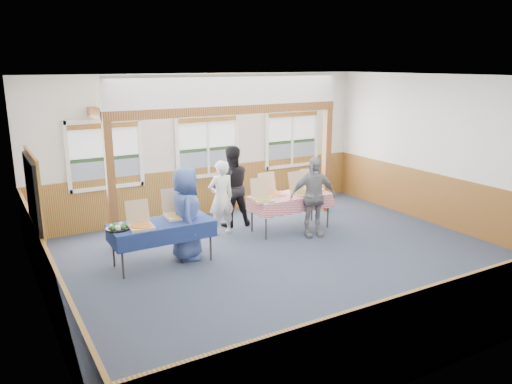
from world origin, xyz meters
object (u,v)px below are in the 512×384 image
at_px(table_left, 162,226).
at_px(table_right, 291,198).
at_px(woman_white, 221,198).
at_px(person_grey, 313,197).
at_px(man_blue, 186,214).
at_px(woman_black, 231,186).

xyz_separation_m(table_left, table_right, (2.96, 0.43, -0.00)).
height_order(woman_white, person_grey, person_grey).
xyz_separation_m(table_left, man_blue, (0.47, 0.03, 0.14)).
bearing_deg(man_blue, woman_white, -34.63).
relative_size(woman_white, person_grey, 0.95).
bearing_deg(man_blue, table_left, 111.16).
height_order(woman_black, man_blue, woman_black).
relative_size(table_left, woman_white, 1.21).
relative_size(table_right, person_grey, 1.08).
xyz_separation_m(woman_white, man_blue, (-1.11, -0.87, 0.06)).
height_order(table_left, woman_white, woman_white).
height_order(table_left, table_right, same).
height_order(table_right, person_grey, person_grey).
distance_m(woman_white, man_blue, 1.41).
xyz_separation_m(woman_white, woman_black, (0.43, 0.40, 0.09)).
relative_size(table_left, man_blue, 1.12).
height_order(woman_black, person_grey, woman_black).
distance_m(table_right, person_grey, 0.57).
distance_m(table_right, woman_black, 1.30).
xyz_separation_m(woman_black, man_blue, (-1.54, -1.27, -0.03)).
bearing_deg(woman_white, woman_black, -137.66).
relative_size(woman_white, man_blue, 0.92).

